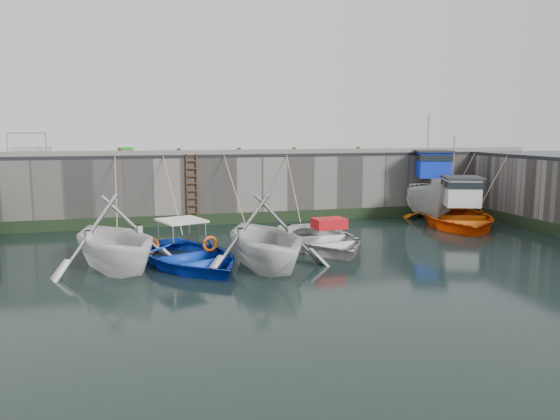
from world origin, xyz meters
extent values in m
plane|color=black|center=(0.00, 0.00, 0.00)|extent=(120.00, 120.00, 0.00)
cube|color=slate|center=(0.00, 12.50, 1.50)|extent=(30.00, 5.00, 3.00)
cube|color=black|center=(0.00, 12.50, 3.08)|extent=(30.00, 5.00, 0.16)
cube|color=slate|center=(0.00, 10.15, 3.26)|extent=(30.00, 0.30, 0.20)
cube|color=black|center=(0.00, 9.96, 0.25)|extent=(30.00, 0.08, 0.50)
cylinder|color=#3F1E0F|center=(-2.22, 9.92, 1.60)|extent=(0.07, 0.07, 3.20)
cylinder|color=#3F1E0F|center=(-1.78, 9.92, 1.60)|extent=(0.07, 0.07, 3.20)
cube|color=#3F1E0F|center=(-2.00, 9.90, 0.25)|extent=(0.44, 0.06, 0.05)
cube|color=#3F1E0F|center=(-2.00, 9.90, 0.58)|extent=(0.44, 0.06, 0.05)
cube|color=#3F1E0F|center=(-2.00, 9.90, 0.91)|extent=(0.44, 0.06, 0.05)
cube|color=#3F1E0F|center=(-2.00, 9.90, 1.24)|extent=(0.44, 0.06, 0.05)
cube|color=#3F1E0F|center=(-2.00, 9.90, 1.57)|extent=(0.44, 0.06, 0.05)
cube|color=#3F1E0F|center=(-2.00, 9.90, 1.90)|extent=(0.44, 0.06, 0.05)
cube|color=#3F1E0F|center=(-2.00, 9.90, 2.23)|extent=(0.44, 0.06, 0.05)
cube|color=#3F1E0F|center=(-2.00, 9.90, 2.56)|extent=(0.44, 0.06, 0.05)
cube|color=#3F1E0F|center=(-2.00, 9.90, 2.89)|extent=(0.44, 0.06, 0.05)
imported|color=white|center=(-5.06, 2.89, 0.00)|extent=(5.78, 6.14, 2.59)
imported|color=#0C34BB|center=(-2.81, 2.73, 0.00)|extent=(5.30, 6.20, 1.09)
imported|color=silver|center=(-0.53, 1.93, 0.00)|extent=(4.79, 5.38, 2.59)
imported|color=silver|center=(2.08, 4.26, 0.00)|extent=(4.29, 5.74, 1.13)
imported|color=silver|center=(9.50, 9.50, 0.83)|extent=(4.29, 6.52, 2.36)
cube|color=#0E2BD2|center=(9.29, 8.94, 2.61)|extent=(1.84, 1.90, 1.20)
cube|color=black|center=(9.29, 8.94, 2.96)|extent=(1.91, 1.97, 0.28)
cube|color=#262628|center=(9.29, 8.94, 3.25)|extent=(2.09, 2.15, 0.08)
cylinder|color=#A5A8AD|center=(9.92, 10.62, 3.51)|extent=(0.08, 0.08, 3.00)
imported|color=#FF640D|center=(9.50, 7.09, 0.31)|extent=(6.41, 7.51, 1.31)
cube|color=silver|center=(9.30, 6.52, 1.56)|extent=(1.82, 1.88, 1.20)
cube|color=black|center=(9.30, 6.52, 1.91)|extent=(1.90, 1.96, 0.28)
cube|color=#262628|center=(9.30, 6.52, 2.20)|extent=(2.08, 2.14, 0.08)
cylinder|color=#A5A8AD|center=(9.91, 8.22, 2.46)|extent=(0.08, 0.08, 3.00)
cube|color=#1D931A|center=(-4.78, 10.81, 3.32)|extent=(0.66, 0.58, 0.31)
cylinder|color=#A5A8AD|center=(-9.50, 10.60, 3.66)|extent=(0.05, 0.05, 1.00)
cylinder|color=#A5A8AD|center=(-8.00, 10.60, 3.66)|extent=(0.05, 0.05, 1.00)
cylinder|color=#A5A8AD|center=(-8.75, 10.60, 4.12)|extent=(1.50, 0.05, 0.05)
cube|color=gray|center=(-8.75, 11.10, 3.25)|extent=(1.60, 0.35, 0.18)
cube|color=gray|center=(-8.75, 11.45, 3.43)|extent=(1.60, 0.35, 0.18)
cylinder|color=#3F1E0F|center=(-5.00, 10.25, 3.30)|extent=(0.18, 0.18, 0.28)
cylinder|color=#3F1E0F|center=(-2.50, 10.25, 3.30)|extent=(0.18, 0.18, 0.28)
cylinder|color=#3F1E0F|center=(0.20, 10.25, 3.30)|extent=(0.18, 0.18, 0.28)
cylinder|color=#3F1E0F|center=(2.80, 10.25, 3.30)|extent=(0.18, 0.18, 0.28)
cylinder|color=#3F1E0F|center=(6.00, 10.25, 3.30)|extent=(0.18, 0.18, 0.28)
camera|label=1|loc=(-4.24, -14.29, 4.24)|focal=35.00mm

